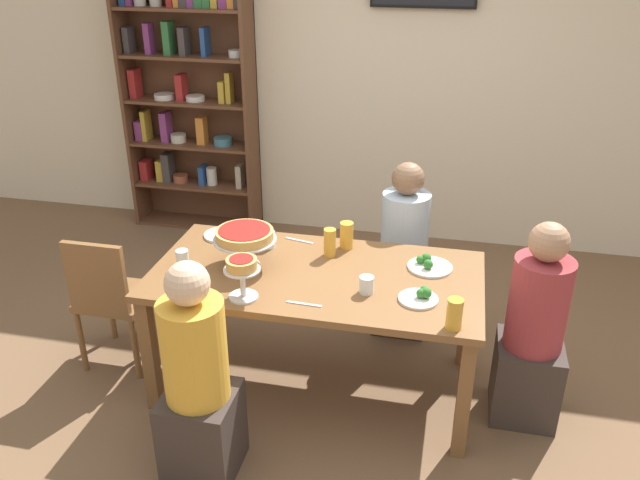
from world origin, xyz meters
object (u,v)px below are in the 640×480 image
(diner_near_left, at_px, (198,388))
(chair_head_west, at_px, (110,295))
(personal_pizza_stand, at_px, (242,270))
(salad_plate_spare, at_px, (223,234))
(beer_glass_amber_spare, at_px, (330,242))
(deep_dish_pizza_stand, at_px, (245,236))
(water_glass_clear_near, at_px, (269,239))
(salad_plate_near_diner, at_px, (429,265))
(cutlery_fork_near, at_px, (304,304))
(diner_head_east, at_px, (533,338))
(dining_table, at_px, (316,287))
(bookshelf, at_px, (188,92))
(water_glass_clear_spare, at_px, (183,259))
(salad_plate_far_diner, at_px, (421,296))
(beer_glass_amber_short, at_px, (454,314))
(diner_far_right, at_px, (403,260))
(water_glass_clear_far, at_px, (366,285))
(cutlery_knife_near, at_px, (191,292))
(beer_glass_amber_tall, at_px, (347,235))

(diner_near_left, relative_size, chair_head_west, 1.32)
(diner_near_left, xyz_separation_m, personal_pizza_stand, (0.09, 0.43, 0.41))
(salad_plate_spare, height_order, beer_glass_amber_spare, beer_glass_amber_spare)
(deep_dish_pizza_stand, distance_m, water_glass_clear_near, 0.27)
(diner_near_left, bearing_deg, chair_head_west, 50.35)
(beer_glass_amber_spare, bearing_deg, salad_plate_near_diner, -2.90)
(diner_near_left, distance_m, cutlery_fork_near, 0.64)
(diner_head_east, xyz_separation_m, water_glass_clear_near, (-1.49, 0.24, 0.30))
(dining_table, relative_size, salad_plate_spare, 7.94)
(bookshelf, distance_m, water_glass_clear_spare, 2.30)
(salad_plate_far_diner, bearing_deg, personal_pizza_stand, -168.71)
(salad_plate_far_diner, height_order, salad_plate_spare, salad_plate_far_diner)
(salad_plate_far_diner, xyz_separation_m, beer_glass_amber_short, (0.17, -0.22, 0.06))
(bookshelf, height_order, diner_head_east, bookshelf)
(diner_near_left, height_order, salad_plate_far_diner, diner_near_left)
(diner_head_east, distance_m, salad_plate_spare, 1.85)
(bookshelf, bearing_deg, diner_head_east, -36.58)
(salad_plate_near_diner, xyz_separation_m, salad_plate_spare, (-1.24, 0.13, 0.00))
(chair_head_west, height_order, water_glass_clear_near, chair_head_west)
(dining_table, relative_size, diner_far_right, 1.55)
(bookshelf, height_order, water_glass_clear_far, bookshelf)
(water_glass_clear_far, bearing_deg, chair_head_west, 177.27)
(cutlery_knife_near, bearing_deg, chair_head_west, 178.81)
(bookshelf, height_order, personal_pizza_stand, bookshelf)
(beer_glass_amber_tall, distance_m, water_glass_clear_near, 0.45)
(chair_head_west, relative_size, beer_glass_amber_spare, 5.34)
(beer_glass_amber_spare, bearing_deg, beer_glass_amber_short, -39.92)
(diner_head_east, xyz_separation_m, water_glass_clear_spare, (-1.88, -0.10, 0.30))
(diner_head_east, relative_size, salad_plate_spare, 5.14)
(diner_near_left, bearing_deg, beer_glass_amber_spare, -23.31)
(water_glass_clear_near, bearing_deg, beer_glass_amber_short, -29.84)
(beer_glass_amber_tall, height_order, water_glass_clear_far, beer_glass_amber_tall)
(diner_far_right, height_order, deep_dish_pizza_stand, diner_far_right)
(beer_glass_amber_tall, xyz_separation_m, water_glass_clear_spare, (-0.83, -0.44, -0.03))
(cutlery_knife_near, bearing_deg, deep_dish_pizza_stand, 83.66)
(deep_dish_pizza_stand, bearing_deg, salad_plate_spare, 129.16)
(diner_head_east, bearing_deg, chair_head_west, 1.79)
(personal_pizza_stand, distance_m, salad_plate_near_diner, 1.04)
(chair_head_west, xyz_separation_m, salad_plate_near_diner, (1.81, 0.26, 0.27))
(diner_head_east, height_order, beer_glass_amber_tall, diner_head_east)
(diner_near_left, bearing_deg, salad_plate_near_diner, -45.91)
(bookshelf, bearing_deg, salad_plate_near_diner, -40.42)
(deep_dish_pizza_stand, relative_size, salad_plate_near_diner, 1.41)
(beer_glass_amber_tall, relative_size, cutlery_fork_near, 0.88)
(beer_glass_amber_tall, relative_size, water_glass_clear_far, 1.74)
(diner_head_east, relative_size, beer_glass_amber_short, 7.48)
(water_glass_clear_near, distance_m, water_glass_clear_far, 0.74)
(bookshelf, distance_m, deep_dish_pizza_stand, 2.33)
(chair_head_west, relative_size, salad_plate_near_diner, 3.55)
(diner_far_right, height_order, salad_plate_spare, diner_far_right)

